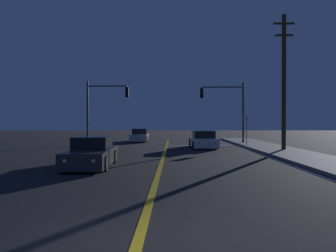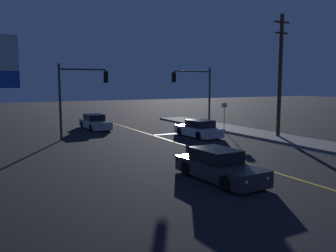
# 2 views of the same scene
# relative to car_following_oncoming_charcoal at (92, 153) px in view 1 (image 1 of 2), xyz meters

# --- Properties ---
(ground_plane) EXTENTS (160.00, 160.00, 0.00)m
(ground_plane) POSITION_rel_car_following_oncoming_charcoal_xyz_m (3.09, -9.68, -0.58)
(ground_plane) COLOR black
(sidewalk_right) EXTENTS (3.20, 44.44, 0.15)m
(sidewalk_right) POSITION_rel_car_following_oncoming_charcoal_xyz_m (10.94, 2.67, -0.51)
(sidewalk_right) COLOR gray
(sidewalk_right) RESTS_ON ground
(lane_line_center) EXTENTS (0.20, 41.97, 0.01)m
(lane_line_center) POSITION_rel_car_following_oncoming_charcoal_xyz_m (3.09, 2.67, -0.58)
(lane_line_center) COLOR gold
(lane_line_center) RESTS_ON ground
(lane_line_edge_right) EXTENTS (0.16, 41.97, 0.01)m
(lane_line_edge_right) POSITION_rel_car_following_oncoming_charcoal_xyz_m (9.09, 2.67, -0.58)
(lane_line_edge_right) COLOR silver
(lane_line_edge_right) RESTS_ON ground
(stop_bar) EXTENTS (6.25, 0.50, 0.01)m
(stop_bar) POSITION_rel_car_following_oncoming_charcoal_xyz_m (6.22, 13.51, -0.58)
(stop_bar) COLOR silver
(stop_bar) RESTS_ON ground
(car_following_oncoming_charcoal) EXTENTS (2.01, 4.74, 1.34)m
(car_following_oncoming_charcoal) POSITION_rel_car_following_oncoming_charcoal_xyz_m (0.00, 0.00, 0.00)
(car_following_oncoming_charcoal) COLOR #2D2D33
(car_following_oncoming_charcoal) RESTS_ON ground
(car_mid_block_silver) EXTENTS (1.89, 4.76, 1.34)m
(car_mid_block_silver) POSITION_rel_car_following_oncoming_charcoal_xyz_m (0.15, 19.78, -0.00)
(car_mid_block_silver) COLOR #B2B5BA
(car_mid_block_silver) RESTS_ON ground
(car_distant_tail_white) EXTENTS (2.09, 4.43, 1.34)m
(car_distant_tail_white) POSITION_rel_car_following_oncoming_charcoal_xyz_m (6.02, 11.18, -0.00)
(car_distant_tail_white) COLOR silver
(car_distant_tail_white) RESTS_ON ground
(traffic_signal_near_right) EXTENTS (4.07, 0.28, 5.67)m
(traffic_signal_near_right) POSITION_rel_car_following_oncoming_charcoal_xyz_m (8.68, 15.81, 3.21)
(traffic_signal_near_right) COLOR #38383D
(traffic_signal_near_right) RESTS_ON ground
(traffic_signal_far_left) EXTENTS (3.75, 0.28, 5.63)m
(traffic_signal_far_left) POSITION_rel_car_following_oncoming_charcoal_xyz_m (-2.62, 14.41, 3.17)
(traffic_signal_far_left) COLOR #38383D
(traffic_signal_far_left) RESTS_ON ground
(utility_pole_right) EXTENTS (1.42, 0.29, 9.36)m
(utility_pole_right) POSITION_rel_car_following_oncoming_charcoal_xyz_m (11.24, 7.93, 4.26)
(utility_pole_right) COLOR #42301E
(utility_pole_right) RESTS_ON ground
(street_sign_corner) EXTENTS (0.56, 0.07, 2.52)m
(street_sign_corner) POSITION_rel_car_following_oncoming_charcoal_xyz_m (9.84, 13.01, 1.11)
(street_sign_corner) COLOR slate
(street_sign_corner) RESTS_ON ground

